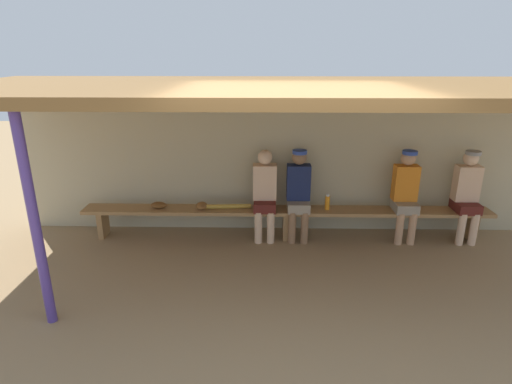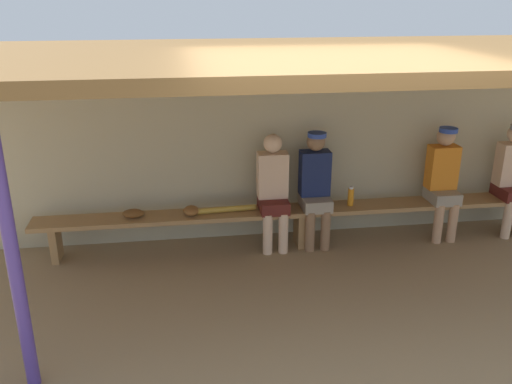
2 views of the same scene
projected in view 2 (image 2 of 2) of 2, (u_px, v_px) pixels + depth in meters
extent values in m
plane|color=#937754|center=(335.00, 317.00, 5.06)|extent=(24.00, 24.00, 0.00)
cube|color=#B7AD8C|center=(293.00, 144.00, 6.53)|extent=(8.00, 0.20, 2.20)
cube|color=brown|center=(326.00, 58.00, 4.92)|extent=(8.00, 2.80, 0.12)
cylinder|color=#4C388C|center=(12.00, 255.00, 3.83)|extent=(0.10, 0.10, 2.20)
cube|color=#9E7547|center=(300.00, 210.00, 6.35)|extent=(6.00, 0.36, 0.05)
cube|color=#9E7547|center=(56.00, 243.00, 6.06)|extent=(0.08, 0.29, 0.41)
cube|color=#9E7547|center=(299.00, 228.00, 6.43)|extent=(0.08, 0.29, 0.41)
cube|color=#591E19|center=(511.00, 192.00, 6.64)|extent=(0.32, 0.40, 0.14)
cylinder|color=beige|center=(507.00, 219.00, 6.58)|extent=(0.11, 0.11, 0.48)
cube|color=beige|center=(511.00, 164.00, 6.60)|extent=(0.34, 0.20, 0.52)
cube|color=#591E19|center=(273.00, 205.00, 6.25)|extent=(0.32, 0.40, 0.14)
cylinder|color=beige|center=(268.00, 234.00, 6.19)|extent=(0.11, 0.11, 0.48)
cylinder|color=beige|center=(283.00, 233.00, 6.22)|extent=(0.11, 0.11, 0.48)
cube|color=beige|center=(272.00, 175.00, 6.21)|extent=(0.34, 0.20, 0.52)
sphere|color=beige|center=(273.00, 143.00, 6.08)|extent=(0.21, 0.21, 0.21)
cube|color=gray|center=(315.00, 202.00, 6.32)|extent=(0.32, 0.40, 0.14)
cylinder|color=#8C6647|center=(310.00, 231.00, 6.26)|extent=(0.11, 0.11, 0.48)
cylinder|color=#8C6647|center=(325.00, 230.00, 6.28)|extent=(0.11, 0.11, 0.48)
cube|color=#19234C|center=(315.00, 173.00, 6.28)|extent=(0.34, 0.20, 0.52)
sphere|color=#8C6647|center=(316.00, 142.00, 6.15)|extent=(0.21, 0.21, 0.21)
cylinder|color=#2D47A5|center=(317.00, 135.00, 6.08)|extent=(0.21, 0.21, 0.05)
cube|color=gray|center=(442.00, 196.00, 6.53)|extent=(0.32, 0.40, 0.14)
cylinder|color=tan|center=(438.00, 224.00, 6.47)|extent=(0.11, 0.11, 0.48)
cylinder|color=tan|center=(452.00, 223.00, 6.49)|extent=(0.11, 0.11, 0.48)
cube|color=orange|center=(442.00, 167.00, 6.48)|extent=(0.34, 0.20, 0.52)
sphere|color=tan|center=(446.00, 137.00, 6.36)|extent=(0.21, 0.21, 0.21)
cylinder|color=#2D47A5|center=(449.00, 130.00, 6.29)|extent=(0.21, 0.21, 0.05)
cylinder|color=orange|center=(351.00, 197.00, 6.39)|extent=(0.07, 0.07, 0.21)
cylinder|color=white|center=(351.00, 188.00, 6.35)|extent=(0.05, 0.05, 0.02)
ellipsoid|color=brown|center=(191.00, 211.00, 6.15)|extent=(0.18, 0.24, 0.09)
ellipsoid|color=brown|center=(133.00, 213.00, 6.07)|extent=(0.26, 0.20, 0.09)
cylinder|color=#B28C33|center=(223.00, 210.00, 6.21)|extent=(0.76, 0.12, 0.07)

